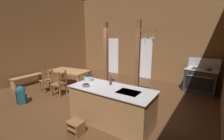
{
  "coord_description": "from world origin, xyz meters",
  "views": [
    {
      "loc": [
        3.5,
        -3.63,
        2.21
      ],
      "look_at": [
        0.39,
        0.86,
        0.97
      ],
      "focal_mm": 24.37,
      "sensor_mm": 36.0,
      "label": 1
    }
  ],
  "objects_px": {
    "bench_along_left_wall": "(28,79)",
    "mixing_bowl_on_counter": "(86,85)",
    "ladderback_chair_by_post": "(47,81)",
    "backpack": "(21,94)",
    "stockpot_on_counter": "(88,78)",
    "stove_range": "(200,80)",
    "kitchen_island": "(112,105)",
    "step_stool": "(76,126)",
    "ladderback_chair_near_window": "(60,84)",
    "bottle_tall_on_counter": "(111,81)",
    "dining_table": "(69,72)"
  },
  "relations": [
    {
      "from": "step_stool",
      "to": "kitchen_island",
      "type": "bearing_deg",
      "value": 64.43
    },
    {
      "from": "ladderback_chair_by_post",
      "to": "stove_range",
      "type": "bearing_deg",
      "value": 34.61
    },
    {
      "from": "kitchen_island",
      "to": "bottle_tall_on_counter",
      "type": "bearing_deg",
      "value": 129.99
    },
    {
      "from": "dining_table",
      "to": "bench_along_left_wall",
      "type": "relative_size",
      "value": 1.27
    },
    {
      "from": "stockpot_on_counter",
      "to": "bench_along_left_wall",
      "type": "bearing_deg",
      "value": 177.18
    },
    {
      "from": "bench_along_left_wall",
      "to": "bottle_tall_on_counter",
      "type": "height_order",
      "value": "bottle_tall_on_counter"
    },
    {
      "from": "dining_table",
      "to": "mixing_bowl_on_counter",
      "type": "relative_size",
      "value": 9.8
    },
    {
      "from": "stove_range",
      "to": "dining_table",
      "type": "height_order",
      "value": "stove_range"
    },
    {
      "from": "stove_range",
      "to": "stockpot_on_counter",
      "type": "relative_size",
      "value": 3.87
    },
    {
      "from": "stove_range",
      "to": "bottle_tall_on_counter",
      "type": "xyz_separation_m",
      "value": [
        -1.83,
        -3.63,
        0.55
      ]
    },
    {
      "from": "stove_range",
      "to": "backpack",
      "type": "distance_m",
      "value": 6.65
    },
    {
      "from": "stove_range",
      "to": "bench_along_left_wall",
      "type": "height_order",
      "value": "stove_range"
    },
    {
      "from": "bench_along_left_wall",
      "to": "step_stool",
      "type": "bearing_deg",
      "value": -14.99
    },
    {
      "from": "stockpot_on_counter",
      "to": "mixing_bowl_on_counter",
      "type": "relative_size",
      "value": 1.85
    },
    {
      "from": "bench_along_left_wall",
      "to": "stockpot_on_counter",
      "type": "xyz_separation_m",
      "value": [
        3.95,
        -0.19,
        0.71
      ]
    },
    {
      "from": "stove_range",
      "to": "dining_table",
      "type": "xyz_separation_m",
      "value": [
        -4.78,
        -2.58,
        0.17
      ]
    },
    {
      "from": "stove_range",
      "to": "bottle_tall_on_counter",
      "type": "height_order",
      "value": "stove_range"
    },
    {
      "from": "stockpot_on_counter",
      "to": "step_stool",
      "type": "bearing_deg",
      "value": -63.31
    },
    {
      "from": "ladderback_chair_by_post",
      "to": "stockpot_on_counter",
      "type": "bearing_deg",
      "value": -5.21
    },
    {
      "from": "dining_table",
      "to": "backpack",
      "type": "height_order",
      "value": "dining_table"
    },
    {
      "from": "backpack",
      "to": "stove_range",
      "type": "bearing_deg",
      "value": 44.15
    },
    {
      "from": "kitchen_island",
      "to": "ladderback_chair_by_post",
      "type": "bearing_deg",
      "value": 173.91
    },
    {
      "from": "bench_along_left_wall",
      "to": "mixing_bowl_on_counter",
      "type": "distance_m",
      "value": 4.33
    },
    {
      "from": "dining_table",
      "to": "stockpot_on_counter",
      "type": "xyz_separation_m",
      "value": [
        2.23,
        -1.14,
        0.37
      ]
    },
    {
      "from": "stove_range",
      "to": "ladderback_chair_near_window",
      "type": "bearing_deg",
      "value": -141.46
    },
    {
      "from": "kitchen_island",
      "to": "stockpot_on_counter",
      "type": "xyz_separation_m",
      "value": [
        -0.91,
        0.14,
        0.55
      ]
    },
    {
      "from": "kitchen_island",
      "to": "mixing_bowl_on_counter",
      "type": "xyz_separation_m",
      "value": [
        -0.62,
        -0.26,
        0.5
      ]
    },
    {
      "from": "bench_along_left_wall",
      "to": "mixing_bowl_on_counter",
      "type": "bearing_deg",
      "value": -7.99
    },
    {
      "from": "ladderback_chair_near_window",
      "to": "stockpot_on_counter",
      "type": "bearing_deg",
      "value": -9.3
    },
    {
      "from": "bench_along_left_wall",
      "to": "mixing_bowl_on_counter",
      "type": "height_order",
      "value": "mixing_bowl_on_counter"
    },
    {
      "from": "backpack",
      "to": "mixing_bowl_on_counter",
      "type": "relative_size",
      "value": 3.22
    },
    {
      "from": "step_stool",
      "to": "bottle_tall_on_counter",
      "type": "relative_size",
      "value": 1.43
    },
    {
      "from": "kitchen_island",
      "to": "stockpot_on_counter",
      "type": "height_order",
      "value": "stockpot_on_counter"
    },
    {
      "from": "ladderback_chair_near_window",
      "to": "bottle_tall_on_counter",
      "type": "distance_m",
      "value": 2.55
    },
    {
      "from": "kitchen_island",
      "to": "step_stool",
      "type": "distance_m",
      "value": 1.0
    },
    {
      "from": "kitchen_island",
      "to": "stockpot_on_counter",
      "type": "bearing_deg",
      "value": 171.5
    },
    {
      "from": "kitchen_island",
      "to": "dining_table",
      "type": "bearing_deg",
      "value": 157.85
    },
    {
      "from": "bottle_tall_on_counter",
      "to": "step_stool",
      "type": "bearing_deg",
      "value": -101.72
    },
    {
      "from": "stockpot_on_counter",
      "to": "kitchen_island",
      "type": "bearing_deg",
      "value": -8.5
    },
    {
      "from": "mixing_bowl_on_counter",
      "to": "bottle_tall_on_counter",
      "type": "relative_size",
      "value": 0.73
    },
    {
      "from": "kitchen_island",
      "to": "bottle_tall_on_counter",
      "type": "distance_m",
      "value": 0.64
    },
    {
      "from": "ladderback_chair_by_post",
      "to": "backpack",
      "type": "bearing_deg",
      "value": -75.65
    },
    {
      "from": "bench_along_left_wall",
      "to": "backpack",
      "type": "distance_m",
      "value": 2.06
    },
    {
      "from": "dining_table",
      "to": "kitchen_island",
      "type": "bearing_deg",
      "value": -22.15
    },
    {
      "from": "step_stool",
      "to": "ladderback_chair_near_window",
      "type": "xyz_separation_m",
      "value": [
        -2.25,
        1.28,
        0.27
      ]
    },
    {
      "from": "backpack",
      "to": "bench_along_left_wall",
      "type": "bearing_deg",
      "value": 147.52
    },
    {
      "from": "dining_table",
      "to": "bench_along_left_wall",
      "type": "distance_m",
      "value": 1.99
    },
    {
      "from": "ladderback_chair_by_post",
      "to": "mixing_bowl_on_counter",
      "type": "relative_size",
      "value": 5.14
    },
    {
      "from": "ladderback_chair_near_window",
      "to": "stockpot_on_counter",
      "type": "distance_m",
      "value": 1.86
    },
    {
      "from": "dining_table",
      "to": "bottle_tall_on_counter",
      "type": "relative_size",
      "value": 7.1
    }
  ]
}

